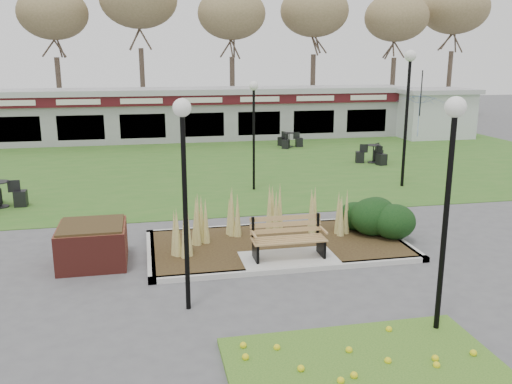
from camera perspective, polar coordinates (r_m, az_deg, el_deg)
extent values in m
plane|color=#515154|center=(12.50, 3.63, -7.68)|extent=(100.00, 100.00, 0.00)
cube|color=#316520|center=(23.85, -3.94, 2.87)|extent=(34.00, 16.00, 0.02)
cube|color=#32621C|center=(8.61, 12.11, -18.45)|extent=(4.20, 3.00, 0.08)
cube|color=black|center=(13.56, 2.30, -5.61)|extent=(6.22, 3.22, 0.12)
cube|color=#B7B7B2|center=(12.11, 4.15, -8.11)|extent=(6.40, 0.18, 0.12)
cube|color=#B7B7B2|center=(15.05, 0.83, -3.59)|extent=(6.40, 0.18, 0.12)
cube|color=#B7B7B2|center=(13.20, -11.00, -6.43)|extent=(0.18, 3.40, 0.12)
cube|color=#B7B7B2|center=(14.59, 14.28, -4.61)|extent=(0.18, 3.40, 0.12)
cube|color=#B7B7B2|center=(12.61, 3.45, -7.16)|extent=(2.20, 1.20, 0.13)
cone|color=tan|center=(13.43, -5.99, -3.02)|extent=(0.36, 0.36, 1.15)
cone|color=tan|center=(13.94, -2.06, -2.32)|extent=(0.36, 0.36, 1.15)
cone|color=tan|center=(14.34, 2.14, -1.85)|extent=(0.36, 0.36, 1.15)
cone|color=tan|center=(14.39, 5.82, -1.86)|extent=(0.36, 0.36, 1.15)
cone|color=tan|center=(14.29, 9.36, -2.09)|extent=(0.36, 0.36, 1.15)
cone|color=tan|center=(12.64, -7.88, -4.19)|extent=(0.36, 0.36, 1.15)
ellipsoid|color=black|center=(14.40, 12.23, -2.54)|extent=(1.21, 1.10, 0.99)
ellipsoid|color=black|center=(14.23, 14.34, -3.05)|extent=(1.10, 1.00, 0.90)
ellipsoid|color=black|center=(14.97, 12.51, -2.16)|extent=(1.06, 0.96, 0.86)
ellipsoid|color=black|center=(14.76, 10.37, -2.50)|extent=(0.92, 0.84, 0.76)
cube|color=#AA7A4C|center=(12.44, 3.49, -5.03)|extent=(1.70, 0.57, 0.04)
cube|color=#AA7A4C|center=(12.64, 3.14, -3.38)|extent=(1.70, 0.13, 0.44)
cube|color=black|center=(12.34, -0.05, -6.24)|extent=(0.06, 0.55, 0.42)
cube|color=black|center=(12.73, 6.88, -5.71)|extent=(0.06, 0.55, 0.42)
cube|color=black|center=(12.47, -0.33, -3.75)|extent=(0.06, 0.06, 0.50)
cube|color=black|center=(12.85, 6.52, -3.29)|extent=(0.06, 0.06, 0.50)
cube|color=#AA7A4C|center=(12.18, -0.21, -4.52)|extent=(0.05, 0.50, 0.04)
cube|color=#AA7A4C|center=(12.60, 7.14, -4.01)|extent=(0.05, 0.50, 0.04)
cube|color=maroon|center=(12.95, -16.80, -5.37)|extent=(1.50, 1.50, 0.90)
cube|color=black|center=(12.81, -16.95, -3.38)|extent=(1.40, 1.40, 0.06)
cube|color=gray|center=(31.52, -5.98, 7.92)|extent=(24.00, 3.00, 2.60)
cube|color=#460F15|center=(29.89, -5.73, 9.62)|extent=(24.00, 0.18, 0.55)
cube|color=#B8B8BD|center=(31.40, -6.05, 10.55)|extent=(24.60, 3.40, 0.30)
cube|color=silver|center=(29.78, -5.70, 9.61)|extent=(22.00, 0.02, 0.28)
cube|color=black|center=(30.12, -5.68, 7.07)|extent=(22.00, 0.10, 1.30)
cube|color=silver|center=(33.75, 18.07, 7.72)|extent=(4.00, 3.00, 2.60)
cube|color=#B8B8BD|center=(33.64, 18.25, 10.08)|extent=(4.40, 3.40, 0.25)
cylinder|color=#47382B|center=(39.68, -20.51, 10.24)|extent=(0.36, 0.36, 5.17)
cylinder|color=#47382B|center=(39.24, -11.68, 10.79)|extent=(0.36, 0.36, 5.17)
cylinder|color=#47382B|center=(39.72, -2.84, 11.09)|extent=(0.36, 0.36, 5.17)
ellipsoid|color=olive|center=(39.84, -2.95, 19.46)|extent=(5.24, 5.24, 3.93)
cylinder|color=#47382B|center=(41.07, 5.62, 11.14)|extent=(0.36, 0.36, 5.17)
ellipsoid|color=olive|center=(41.19, 5.82, 19.23)|extent=(5.24, 5.24, 3.93)
cylinder|color=#47382B|center=(43.22, 13.39, 10.98)|extent=(0.36, 0.36, 5.17)
ellipsoid|color=olive|center=(43.34, 13.84, 18.66)|extent=(5.24, 5.24, 3.93)
cylinder|color=#47382B|center=(46.06, 20.29, 10.67)|extent=(0.36, 0.36, 5.17)
ellipsoid|color=olive|center=(46.17, 20.93, 17.86)|extent=(5.24, 5.24, 3.93)
cylinder|color=black|center=(9.46, 19.25, -3.75)|extent=(0.09, 0.09, 3.71)
sphere|color=white|center=(9.08, 20.27, 8.40)|extent=(0.33, 0.33, 0.33)
cylinder|color=black|center=(9.88, -7.43, -2.58)|extent=(0.09, 0.09, 3.62)
sphere|color=white|center=(9.51, -7.80, 8.79)|extent=(0.33, 0.33, 0.33)
cylinder|color=black|center=(19.00, -0.24, 5.39)|extent=(0.09, 0.09, 3.52)
sphere|color=white|center=(18.81, -0.24, 11.12)|extent=(0.32, 0.32, 0.32)
cylinder|color=black|center=(20.20, 15.50, 6.77)|extent=(0.11, 0.11, 4.48)
sphere|color=white|center=(20.06, 15.96, 13.64)|extent=(0.40, 0.40, 0.40)
cylinder|color=black|center=(18.85, -25.24, -1.40)|extent=(0.48, 0.48, 0.03)
cylinder|color=black|center=(18.76, -25.37, -0.25)|extent=(0.05, 0.05, 0.79)
cube|color=black|center=(18.66, -23.52, -0.62)|extent=(0.38, 0.38, 0.50)
cylinder|color=black|center=(24.79, 12.19, 3.07)|extent=(0.47, 0.47, 0.03)
cylinder|color=black|center=(24.73, 12.24, 3.94)|extent=(0.05, 0.05, 0.77)
cylinder|color=black|center=(24.66, 12.29, 4.84)|extent=(0.64, 0.64, 0.03)
cube|color=black|center=(25.29, 12.73, 3.79)|extent=(0.52, 0.52, 0.49)
cube|color=black|center=(24.68, 10.86, 3.63)|extent=(0.45, 0.45, 0.49)
cube|color=black|center=(24.30, 13.07, 3.36)|extent=(0.44, 0.44, 0.49)
cylinder|color=black|center=(28.58, 3.48, 4.79)|extent=(0.44, 0.44, 0.03)
cylinder|color=black|center=(28.52, 3.49, 5.49)|extent=(0.05, 0.05, 0.72)
cylinder|color=black|center=(28.47, 3.50, 6.22)|extent=(0.60, 0.60, 0.02)
cube|color=black|center=(28.67, 4.56, 5.23)|extent=(0.35, 0.35, 0.46)
cube|color=black|center=(28.94, 2.75, 5.34)|extent=(0.46, 0.46, 0.46)
cube|color=black|center=(28.03, 3.15, 5.05)|extent=(0.47, 0.47, 0.46)
cylinder|color=black|center=(28.07, 16.72, 6.25)|extent=(0.06, 0.06, 2.20)
imported|color=blue|center=(27.99, 16.83, 7.74)|extent=(2.57, 2.61, 2.11)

